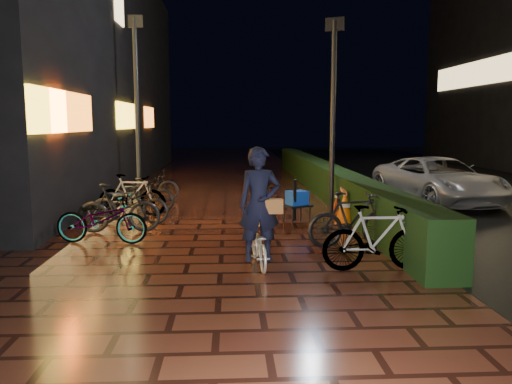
{
  "coord_description": "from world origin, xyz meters",
  "views": [
    {
      "loc": [
        0.17,
        -8.76,
        2.36
      ],
      "look_at": [
        0.64,
        0.28,
        1.1
      ],
      "focal_mm": 35.0,
      "sensor_mm": 36.0,
      "label": 1
    }
  ],
  "objects": [
    {
      "name": "hedge",
      "position": [
        3.3,
        8.0,
        0.5
      ],
      "size": [
        0.7,
        20.0,
        1.0
      ],
      "primitive_type": "cube",
      "color": "black",
      "rests_on": "ground"
    },
    {
      "name": "cart_assembly",
      "position": [
        1.72,
        2.69,
        0.58
      ],
      "size": [
        0.75,
        0.81,
        1.12
      ],
      "color": "black",
      "rests_on": "ground"
    },
    {
      "name": "parked_bikes_hedge",
      "position": [
        2.5,
        -0.3,
        0.53
      ],
      "size": [
        1.83,
        2.22,
        1.07
      ],
      "color": "black",
      "rests_on": "ground"
    },
    {
      "name": "traffic_barrier",
      "position": [
        2.95,
        3.34,
        0.38
      ],
      "size": [
        0.69,
        1.88,
        0.76
      ],
      "color": "orange",
      "rests_on": "ground"
    },
    {
      "name": "parked_bikes_storefront",
      "position": [
        -2.28,
        3.46,
        0.5
      ],
      "size": [
        2.07,
        6.18,
        1.07
      ],
      "color": "black",
      "rests_on": "ground"
    },
    {
      "name": "lamp_post_sf",
      "position": [
        -2.81,
        7.63,
        3.14
      ],
      "size": [
        0.54,
        0.15,
        5.71
      ],
      "color": "black",
      "rests_on": "ground"
    },
    {
      "name": "cyclist",
      "position": [
        0.63,
        -0.78,
        0.74
      ],
      "size": [
        0.74,
        1.42,
        1.98
      ],
      "color": "silver",
      "rests_on": "ground"
    },
    {
      "name": "ground",
      "position": [
        0.0,
        0.0,
        0.0
      ],
      "size": [
        80.0,
        80.0,
        0.0
      ],
      "primitive_type": "plane",
      "color": "#381911",
      "rests_on": "ground"
    },
    {
      "name": "van",
      "position": [
        6.35,
        5.7,
        0.67
      ],
      "size": [
        2.97,
        5.1,
        1.33
      ],
      "primitive_type": "imported",
      "rotation": [
        0.0,
        0.0,
        0.16
      ],
      "color": "#A3A3A8",
      "rests_on": "ground"
    },
    {
      "name": "lamp_post_hedge",
      "position": [
        2.78,
        3.91,
        2.72
      ],
      "size": [
        0.46,
        0.26,
        4.94
      ],
      "color": "black",
      "rests_on": "ground"
    }
  ]
}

